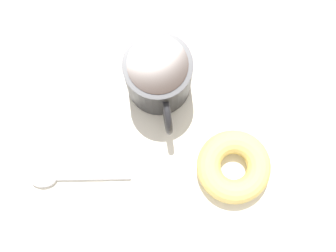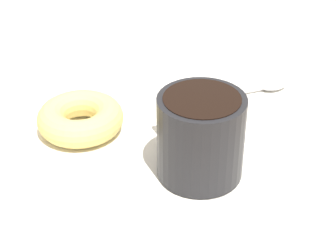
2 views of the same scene
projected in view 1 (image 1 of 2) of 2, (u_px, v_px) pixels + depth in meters
ground_plane at (165, 127)px, 65.45cm from camera, size 120.00×120.00×2.00cm
napkin at (168, 129)px, 64.22cm from camera, size 33.83×33.83×0.30cm
coffee_cup at (159, 76)px, 60.73cm from camera, size 8.76×11.35×8.85cm
donut at (234, 167)px, 61.50cm from camera, size 9.81×9.81×3.18cm
spoon at (57, 178)px, 62.39cm from camera, size 13.05×6.47×0.90cm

